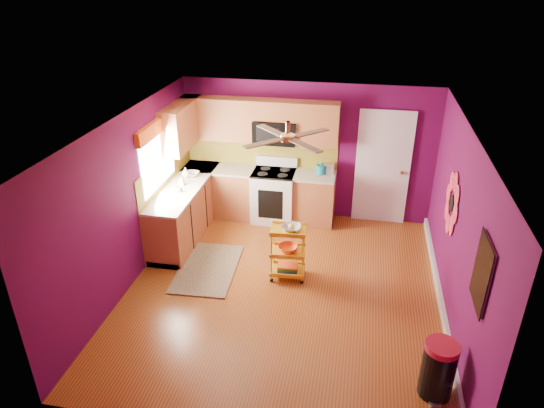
# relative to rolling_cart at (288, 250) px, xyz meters

# --- Properties ---
(ground) EXTENTS (5.00, 5.00, 0.00)m
(ground) POSITION_rel_rolling_cart_xyz_m (-0.01, -0.36, -0.48)
(ground) COLOR brown
(ground) RESTS_ON ground
(room_envelope) EXTENTS (4.54, 5.04, 2.52)m
(room_envelope) POSITION_rel_rolling_cart_xyz_m (0.01, -0.36, 1.16)
(room_envelope) COLOR #550941
(room_envelope) RESTS_ON ground
(lower_cabinets) EXTENTS (2.81, 2.31, 0.94)m
(lower_cabinets) POSITION_rel_rolling_cart_xyz_m (-1.36, 1.45, -0.04)
(lower_cabinets) COLOR brown
(lower_cabinets) RESTS_ON ground
(electric_range) EXTENTS (0.76, 0.66, 1.13)m
(electric_range) POSITION_rel_rolling_cart_xyz_m (-0.56, 1.81, 0.01)
(electric_range) COLOR white
(electric_range) RESTS_ON ground
(upper_cabinetry) EXTENTS (2.80, 2.30, 1.26)m
(upper_cabinetry) POSITION_rel_rolling_cart_xyz_m (-1.25, 1.81, 1.32)
(upper_cabinetry) COLOR brown
(upper_cabinetry) RESTS_ON ground
(left_window) EXTENTS (0.08, 1.35, 1.08)m
(left_window) POSITION_rel_rolling_cart_xyz_m (-2.23, 0.69, 1.26)
(left_window) COLOR white
(left_window) RESTS_ON ground
(panel_door) EXTENTS (0.95, 0.11, 2.15)m
(panel_door) POSITION_rel_rolling_cart_xyz_m (1.34, 2.11, 0.55)
(panel_door) COLOR white
(panel_door) RESTS_ON ground
(right_wall_art) EXTENTS (0.04, 2.74, 1.04)m
(right_wall_art) POSITION_rel_rolling_cart_xyz_m (2.22, -0.70, 0.97)
(right_wall_art) COLOR black
(right_wall_art) RESTS_ON ground
(ceiling_fan) EXTENTS (1.01, 1.01, 0.26)m
(ceiling_fan) POSITION_rel_rolling_cart_xyz_m (-0.01, -0.16, 1.81)
(ceiling_fan) COLOR #BF8C3F
(ceiling_fan) RESTS_ON ground
(shag_rug) EXTENTS (0.95, 1.48, 0.02)m
(shag_rug) POSITION_rel_rolling_cart_xyz_m (-1.27, -0.03, -0.46)
(shag_rug) COLOR black
(shag_rug) RESTS_ON ground
(rolling_cart) EXTENTS (0.54, 0.40, 0.93)m
(rolling_cart) POSITION_rel_rolling_cart_xyz_m (0.00, 0.00, 0.00)
(rolling_cart) COLOR gold
(rolling_cart) RESTS_ON ground
(trash_can) EXTENTS (0.45, 0.45, 0.70)m
(trash_can) POSITION_rel_rolling_cart_xyz_m (1.96, -1.90, -0.13)
(trash_can) COLOR black
(trash_can) RESTS_ON ground
(teal_kettle) EXTENTS (0.18, 0.18, 0.21)m
(teal_kettle) POSITION_rel_rolling_cart_xyz_m (0.27, 1.91, 0.55)
(teal_kettle) COLOR #127C8A
(teal_kettle) RESTS_ON lower_cabinets
(toaster) EXTENTS (0.22, 0.15, 0.18)m
(toaster) POSITION_rel_rolling_cart_xyz_m (0.39, 1.97, 0.55)
(toaster) COLOR beige
(toaster) RESTS_ON lower_cabinets
(soap_bottle_a) EXTENTS (0.08, 0.08, 0.17)m
(soap_bottle_a) POSITION_rel_rolling_cart_xyz_m (-1.98, 0.96, 0.55)
(soap_bottle_a) COLOR #EA3F72
(soap_bottle_a) RESTS_ON lower_cabinets
(soap_bottle_b) EXTENTS (0.14, 0.14, 0.18)m
(soap_bottle_b) POSITION_rel_rolling_cart_xyz_m (-2.03, 1.29, 0.56)
(soap_bottle_b) COLOR white
(soap_bottle_b) RESTS_ON lower_cabinets
(counter_dish) EXTENTS (0.24, 0.24, 0.06)m
(counter_dish) POSITION_rel_rolling_cart_xyz_m (-1.95, 1.39, 0.49)
(counter_dish) COLOR white
(counter_dish) RESTS_ON lower_cabinets
(counter_cup) EXTENTS (0.11, 0.11, 0.09)m
(counter_cup) POSITION_rel_rolling_cart_xyz_m (-1.94, 0.71, 0.51)
(counter_cup) COLOR white
(counter_cup) RESTS_ON lower_cabinets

